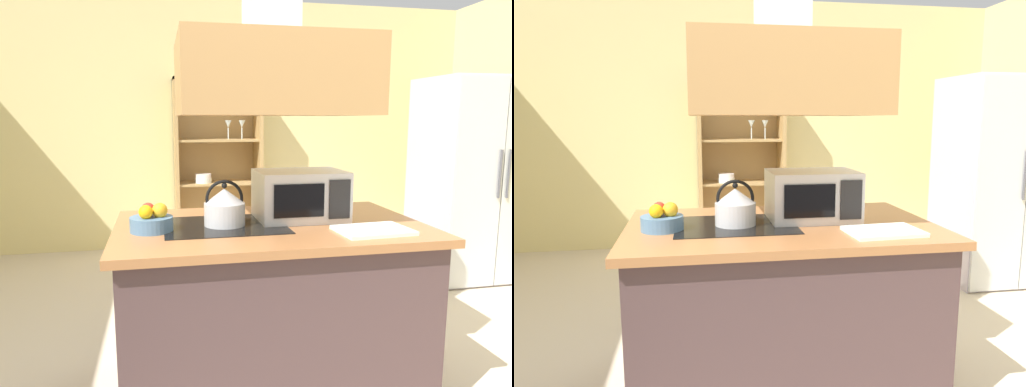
% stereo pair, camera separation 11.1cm
% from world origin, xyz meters
% --- Properties ---
extents(ground_plane, '(7.80, 7.80, 0.00)m').
position_xyz_m(ground_plane, '(0.00, 0.00, 0.00)').
color(ground_plane, beige).
extents(wall_back, '(6.00, 0.12, 2.70)m').
position_xyz_m(wall_back, '(0.00, 3.00, 1.35)').
color(wall_back, '#DDCC87').
rests_on(wall_back, ground).
extents(kitchen_island, '(1.55, 0.98, 0.90)m').
position_xyz_m(kitchen_island, '(-0.03, 0.01, 0.45)').
color(kitchen_island, '#473334').
rests_on(kitchen_island, ground).
extents(range_hood, '(0.90, 0.70, 1.25)m').
position_xyz_m(range_hood, '(-0.03, 0.01, 1.74)').
color(range_hood, '#AF804B').
extents(refrigerator, '(0.90, 0.78, 1.79)m').
position_xyz_m(refrigerator, '(2.19, 1.43, 0.89)').
color(refrigerator, '#BFB4C6').
rests_on(refrigerator, ground).
extents(dish_cabinet, '(0.93, 0.40, 1.85)m').
position_xyz_m(dish_cabinet, '(0.04, 2.78, 0.82)').
color(dish_cabinet, '#AC864F').
rests_on(dish_cabinet, ground).
extents(kettle, '(0.21, 0.21, 0.23)m').
position_xyz_m(kettle, '(-0.27, 0.01, 1.00)').
color(kettle, silver).
rests_on(kettle, kitchen_island).
extents(cutting_board, '(0.36, 0.26, 0.02)m').
position_xyz_m(cutting_board, '(0.40, -0.27, 0.91)').
color(cutting_board, white).
rests_on(cutting_board, kitchen_island).
extents(microwave, '(0.46, 0.35, 0.26)m').
position_xyz_m(microwave, '(0.15, 0.08, 1.03)').
color(microwave, silver).
rests_on(microwave, kitchen_island).
extents(fruit_bowl, '(0.20, 0.20, 0.14)m').
position_xyz_m(fruit_bowl, '(-0.62, -0.04, 0.95)').
color(fruit_bowl, '#4C7299').
rests_on(fruit_bowl, kitchen_island).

